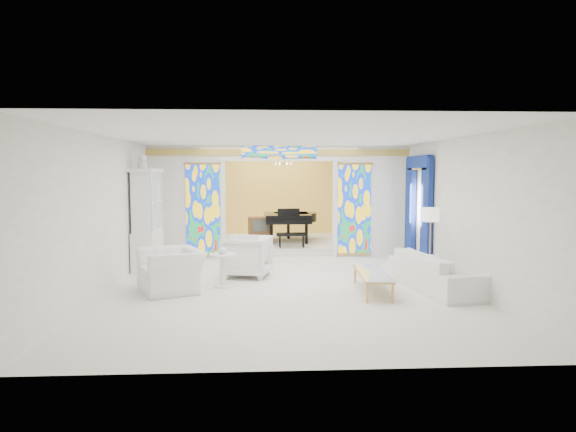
{
  "coord_description": "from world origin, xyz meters",
  "views": [
    {
      "loc": [
        -0.51,
        -11.79,
        2.32
      ],
      "look_at": [
        0.14,
        0.2,
        1.27
      ],
      "focal_mm": 32.0,
      "sensor_mm": 36.0,
      "label": 1
    }
  ],
  "objects": [
    {
      "name": "tv_console",
      "position": [
        -0.53,
        3.57,
        0.68
      ],
      "size": [
        0.71,
        0.52,
        0.77
      ],
      "rotation": [
        0.0,
        0.0,
        0.1
      ],
      "color": "brown",
      "rests_on": "alcove_platform"
    },
    {
      "name": "vase",
      "position": [
        -1.27,
        -1.58,
        0.77
      ],
      "size": [
        0.19,
        0.19,
        0.18
      ],
      "primitive_type": "imported",
      "rotation": [
        0.0,
        0.0,
        -0.1
      ],
      "color": "silver",
      "rests_on": "side_table"
    },
    {
      "name": "stained_glass_right",
      "position": [
        2.03,
        1.89,
        1.3
      ],
      "size": [
        0.9,
        0.04,
        2.4
      ],
      "primitive_type": "cube",
      "color": "gold",
      "rests_on": "partition_wall"
    },
    {
      "name": "coffee_table",
      "position": [
        1.63,
        -2.19,
        0.36
      ],
      "size": [
        0.64,
        1.78,
        0.39
      ],
      "rotation": [
        0.0,
        0.0,
        -0.05
      ],
      "color": "silver",
      "rests_on": "floor"
    },
    {
      "name": "chandelier",
      "position": [
        0.2,
        4.0,
        2.55
      ],
      "size": [
        0.48,
        0.48,
        0.3
      ],
      "primitive_type": "cylinder",
      "color": "#B98740",
      "rests_on": "ceiling"
    },
    {
      "name": "ceiling",
      "position": [
        0.0,
        0.0,
        3.0
      ],
      "size": [
        7.0,
        12.0,
        0.02
      ],
      "primitive_type": "cube",
      "color": "white",
      "rests_on": "wall_back"
    },
    {
      "name": "sofa",
      "position": [
        2.95,
        -2.04,
        0.36
      ],
      "size": [
        1.35,
        2.58,
        0.72
      ],
      "primitive_type": "imported",
      "rotation": [
        0.0,
        0.0,
        1.74
      ],
      "color": "silver",
      "rests_on": "floor"
    },
    {
      "name": "wall_left",
      "position": [
        -3.5,
        0.0,
        1.5
      ],
      "size": [
        0.02,
        12.0,
        3.0
      ],
      "primitive_type": "cube",
      "color": "white",
      "rests_on": "floor"
    },
    {
      "name": "wall_back",
      "position": [
        0.0,
        6.0,
        1.5
      ],
      "size": [
        7.0,
        0.02,
        3.0
      ],
      "primitive_type": "cube",
      "color": "white",
      "rests_on": "floor"
    },
    {
      "name": "floor",
      "position": [
        0.0,
        0.0,
        0.0
      ],
      "size": [
        12.0,
        12.0,
        0.0
      ],
      "primitive_type": "plane",
      "color": "white",
      "rests_on": "ground"
    },
    {
      "name": "wall_right",
      "position": [
        3.5,
        0.0,
        1.5
      ],
      "size": [
        0.02,
        12.0,
        3.0
      ],
      "primitive_type": "cube",
      "color": "white",
      "rests_on": "floor"
    },
    {
      "name": "alcove_platform",
      "position": [
        0.0,
        4.1,
        0.09
      ],
      "size": [
        6.8,
        3.8,
        0.18
      ],
      "primitive_type": "cube",
      "color": "white",
      "rests_on": "floor"
    },
    {
      "name": "blue_drapes",
      "position": [
        3.4,
        0.7,
        1.58
      ],
      "size": [
        0.14,
        1.85,
        2.65
      ],
      "color": "navy",
      "rests_on": "wall_right"
    },
    {
      "name": "floor_lamp",
      "position": [
        3.2,
        -0.85,
        1.3
      ],
      "size": [
        0.47,
        0.47,
        1.53
      ],
      "rotation": [
        0.0,
        0.0,
        0.34
      ],
      "color": "#B98740",
      "rests_on": "floor"
    },
    {
      "name": "stained_glass_left",
      "position": [
        -2.03,
        1.89,
        1.3
      ],
      "size": [
        0.9,
        0.04,
        2.4
      ],
      "primitive_type": "cube",
      "color": "gold",
      "rests_on": "partition_wall"
    },
    {
      "name": "side_table",
      "position": [
        -1.27,
        -1.58,
        0.44
      ],
      "size": [
        0.72,
        0.72,
        0.67
      ],
      "rotation": [
        0.0,
        0.0,
        -0.43
      ],
      "color": "white",
      "rests_on": "floor"
    },
    {
      "name": "partition_wall",
      "position": [
        0.0,
        2.0,
        1.65
      ],
      "size": [
        7.0,
        0.22,
        3.0
      ],
      "color": "white",
      "rests_on": "floor"
    },
    {
      "name": "wall_front",
      "position": [
        0.0,
        -6.0,
        1.5
      ],
      "size": [
        7.0,
        0.02,
        3.0
      ],
      "primitive_type": "cube",
      "color": "white",
      "rests_on": "floor"
    },
    {
      "name": "grand_piano",
      "position": [
        0.43,
        3.95,
        0.88
      ],
      "size": [
        1.68,
        2.64,
        1.04
      ],
      "rotation": [
        0.0,
        0.0,
        0.04
      ],
      "color": "black",
      "rests_on": "alcove_platform"
    },
    {
      "name": "armchair_right",
      "position": [
        -0.82,
        -0.58,
        0.45
      ],
      "size": [
        1.19,
        1.17,
        0.9
      ],
      "primitive_type": "imported",
      "rotation": [
        0.0,
        0.0,
        -1.8
      ],
      "color": "white",
      "rests_on": "floor"
    },
    {
      "name": "gold_curtain_back",
      "position": [
        0.0,
        5.88,
        1.5
      ],
      "size": [
        6.7,
        0.1,
        2.9
      ],
      "primitive_type": "cube",
      "color": "#F6C355",
      "rests_on": "wall_back"
    },
    {
      "name": "china_cabinet",
      "position": [
        -3.22,
        0.6,
        1.17
      ],
      "size": [
        0.56,
        1.46,
        2.72
      ],
      "color": "white",
      "rests_on": "floor"
    },
    {
      "name": "stained_glass_transom",
      "position": [
        0.0,
        1.89,
        2.82
      ],
      "size": [
        2.0,
        0.04,
        0.34
      ],
      "primitive_type": "cube",
      "color": "gold",
      "rests_on": "partition_wall"
    },
    {
      "name": "armchair_left",
      "position": [
        -2.24,
        -1.88,
        0.41
      ],
      "size": [
        1.5,
        1.58,
        0.81
      ],
      "primitive_type": "imported",
      "rotation": [
        0.0,
        0.0,
        -1.15
      ],
      "color": "silver",
      "rests_on": "floor"
    }
  ]
}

